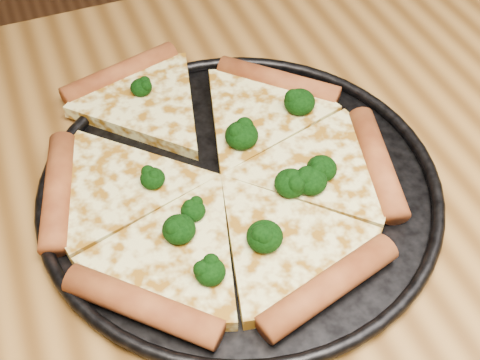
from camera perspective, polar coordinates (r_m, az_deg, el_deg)
name	(u,v)px	position (r m, az deg, el deg)	size (l,w,h in m)	color
dining_table	(368,306)	(0.64, 11.30, -10.90)	(1.20, 0.90, 0.75)	olive
pizza_pan	(240,186)	(0.58, 0.00, -0.54)	(0.36, 0.36, 0.02)	black
pizza	(217,172)	(0.58, -2.06, 0.67)	(0.34, 0.37, 0.03)	#FFF69C
broccoli_florets	(253,174)	(0.57, 1.20, 0.53)	(0.19, 0.26, 0.02)	black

